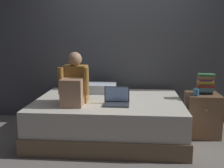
{
  "coord_description": "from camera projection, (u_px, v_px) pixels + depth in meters",
  "views": [
    {
      "loc": [
        0.15,
        -3.36,
        1.43
      ],
      "look_at": [
        -0.14,
        0.1,
        0.78
      ],
      "focal_mm": 44.44,
      "sensor_mm": 36.0,
      "label": 1
    }
  ],
  "objects": [
    {
      "name": "pillow",
      "position": [
        97.0,
        88.0,
        4.22
      ],
      "size": [
        0.56,
        0.36,
        0.13
      ],
      "primitive_type": "cube",
      "color": "silver",
      "rests_on": "bed"
    },
    {
      "name": "person_sitting",
      "position": [
        74.0,
        84.0,
        3.51
      ],
      "size": [
        0.39,
        0.44,
        0.66
      ],
      "color": "olive",
      "rests_on": "bed"
    },
    {
      "name": "laptop",
      "position": [
        117.0,
        100.0,
        3.49
      ],
      "size": [
        0.32,
        0.23,
        0.22
      ],
      "color": "#333842",
      "rests_on": "bed"
    },
    {
      "name": "nightstand",
      "position": [
        202.0,
        115.0,
        3.87
      ],
      "size": [
        0.44,
        0.46,
        0.6
      ],
      "color": "brown",
      "rests_on": "ground_plane"
    },
    {
      "name": "book_stack",
      "position": [
        205.0,
        84.0,
        3.8
      ],
      "size": [
        0.25,
        0.16,
        0.28
      ],
      "color": "black",
      "rests_on": "nightstand"
    },
    {
      "name": "mug",
      "position": [
        196.0,
        92.0,
        3.7
      ],
      "size": [
        0.08,
        0.08,
        0.09
      ],
      "primitive_type": "cylinder",
      "color": "teal",
      "rests_on": "nightstand"
    },
    {
      "name": "ground_plane",
      "position": [
        122.0,
        145.0,
        3.56
      ],
      "size": [
        8.0,
        8.0,
        0.0
      ],
      "primitive_type": "plane",
      "color": "gray"
    },
    {
      "name": "bed",
      "position": [
        109.0,
        118.0,
        3.82
      ],
      "size": [
        2.0,
        1.5,
        0.53
      ],
      "color": "#7A6047",
      "rests_on": "ground_plane"
    },
    {
      "name": "wall_back",
      "position": [
        126.0,
        37.0,
        4.49
      ],
      "size": [
        5.6,
        0.1,
        2.7
      ],
      "primitive_type": "cube",
      "color": "#4C4F54",
      "rests_on": "ground_plane"
    }
  ]
}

